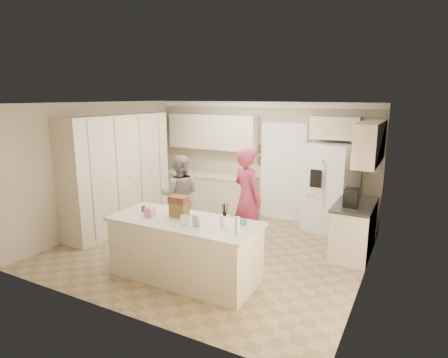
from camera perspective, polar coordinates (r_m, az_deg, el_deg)
The scene contains 41 objects.
floor at distance 6.89m, azimuth -2.14°, elevation -10.76°, with size 5.20×4.60×0.02m, color #987857.
ceiling at distance 6.33m, azimuth -2.33°, elevation 11.58°, with size 5.20×4.60×0.02m, color white.
wall_back at distance 8.52m, azimuth 5.61°, elevation 2.92°, with size 5.20×0.02×2.60m, color #B8A98C.
wall_front at distance 4.71m, azimuth -16.59°, elevation -5.49°, with size 5.20×0.02×2.60m, color #B8A98C.
wall_left at distance 8.10m, azimuth -18.42°, elevation 1.83°, with size 0.02×4.60×2.60m, color #B8A98C.
wall_right at distance 5.68m, azimuth 21.22°, elevation -2.77°, with size 0.02×4.60×2.60m, color #B8A98C.
crown_back at distance 8.36m, azimuth 5.66°, elevation 11.21°, with size 5.20×0.08×0.12m, color white.
pantry_bank at distance 8.04m, azimuth -15.80°, elevation 1.02°, with size 0.60×2.60×2.35m, color beige.
back_base_cab at distance 8.93m, azimuth -2.11°, elevation -2.23°, with size 2.20×0.60×0.88m, color beige.
back_countertop at distance 8.82m, azimuth -2.17°, elevation 0.65°, with size 2.24×0.63×0.04m, color beige.
back_upper_cab at distance 8.78m, azimuth -1.78°, elevation 7.21°, with size 2.20×0.35×0.80m, color beige.
doorway_opening at distance 8.35m, azimuth 8.98°, elevation 0.88°, with size 0.90×0.06×2.10m, color black.
doorway_casing at distance 8.32m, azimuth 8.90°, elevation 0.84°, with size 1.02×0.03×2.22m, color white.
wall_frame_upper at distance 8.44m, azimuth 5.67°, elevation 4.54°, with size 0.15×0.02×0.20m, color brown.
wall_frame_lower at distance 8.48m, azimuth 5.63°, elevation 2.74°, with size 0.15×0.02×0.20m, color brown.
refrigerator at distance 7.81m, azimuth 15.95°, elevation -1.38°, with size 0.90×0.70×1.80m, color white.
fridge_seam at distance 7.48m, azimuth 15.36°, elevation -1.97°, with size 0.01×0.02×1.78m, color gray.
fridge_dispenser at distance 7.46m, azimuth 13.81°, elevation 0.06°, with size 0.22×0.03×0.35m, color black.
fridge_handle_l at distance 7.44m, azimuth 15.03°, elevation -0.83°, with size 0.02×0.02×0.85m, color silver.
fridge_handle_r at distance 7.42m, azimuth 15.78°, elevation -0.91°, with size 0.02×0.02×0.85m, color silver.
over_fridge_cab at distance 7.77m, azimuth 16.61°, elevation 7.48°, with size 0.95×0.35×0.45m, color beige.
right_base_cab at distance 6.91m, azimuth 19.14°, elevation -7.40°, with size 0.60×1.20×0.88m, color beige.
right_countertop at distance 6.78m, azimuth 19.34°, elevation -3.73°, with size 0.63×1.24×0.04m, color #2D2B28.
right_upper_cab at distance 6.75m, azimuth 21.38°, elevation 5.18°, with size 0.35×1.50×0.70m, color beige.
coffee_maker at distance 6.55m, azimuth 18.82°, elevation -2.70°, with size 0.22×0.28×0.30m, color black.
island_base at distance 5.76m, azimuth -6.01°, elevation -10.79°, with size 2.20×0.90×0.88m, color beige.
island_top at distance 5.60m, azimuth -6.12°, elevation -6.46°, with size 2.28×0.96×0.05m, color beige.
utensil_crock at distance 5.28m, azimuth 0.05°, elevation -6.40°, with size 0.13×0.13×0.15m, color white.
tissue_box at distance 5.81m, azimuth -11.22°, elevation -4.94°, with size 0.13×0.13×0.14m, color pink.
tissue_plume at distance 5.77m, azimuth -11.26°, elevation -3.90°, with size 0.08×0.08×0.08m, color white.
dollhouse_body at distance 5.71m, azimuth -6.84°, elevation -4.65°, with size 0.26×0.18×0.22m, color brown.
dollhouse_roof at distance 5.67m, azimuth -6.88°, elevation -3.11°, with size 0.28×0.20×0.10m, color #592D1E.
jam_jar at distance 6.08m, azimuth -12.15°, elevation -4.44°, with size 0.07×0.07×0.09m, color #59263F.
greeting_card_a at distance 5.33m, azimuth -6.01°, elevation -6.26°, with size 0.12×0.01×0.16m, color white.
greeting_card_b at distance 5.29m, azimuth -4.35°, elevation -6.37°, with size 0.12×0.01×0.16m, color silver.
water_bottle at distance 4.97m, azimuth 2.04°, elevation -7.09°, with size 0.07×0.07×0.24m, color silver.
shaker_salt at distance 5.37m, azimuth 2.52°, elevation -6.45°, with size 0.05×0.05×0.09m, color #3C5EA7.
shaker_pepper at distance 5.34m, azimuth 3.20°, elevation -6.56°, with size 0.05×0.05×0.09m, color #3C5EA7.
teen_boy at distance 7.45m, azimuth -6.74°, elevation -2.44°, with size 0.78×0.61×1.60m, color gray.
teen_girl at distance 6.75m, azimuth 3.54°, elevation -2.95°, with size 0.67×0.44×1.83m, color #A63144.
fridge_magnets at distance 7.47m, azimuth 15.35°, elevation -1.98°, with size 0.76×0.02×1.44m, color tan, non-canonical shape.
Camera 1 is at (3.19, -5.47, 2.71)m, focal length 30.00 mm.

